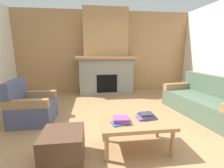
{
  "coord_description": "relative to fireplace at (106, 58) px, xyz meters",
  "views": [
    {
      "loc": [
        -0.45,
        -2.6,
        1.4
      ],
      "look_at": [
        0.02,
        1.13,
        0.6
      ],
      "focal_mm": 25.32,
      "sensor_mm": 36.0,
      "label": 1
    }
  ],
  "objects": [
    {
      "name": "book_stack_center",
      "position": [
        0.32,
        -3.14,
        -0.7
      ],
      "size": [
        0.29,
        0.25,
        0.08
      ],
      "color": "#7A3D84",
      "rests_on": "coffee_table"
    },
    {
      "name": "couch",
      "position": [
        2.0,
        -2.18,
        -0.88
      ],
      "size": [
        1.1,
        1.9,
        0.85
      ],
      "color": "#4C604C",
      "rests_on": "ground"
    },
    {
      "name": "book_stack_near_edge",
      "position": [
        -0.08,
        -3.25,
        -0.7
      ],
      "size": [
        0.27,
        0.24,
        0.07
      ],
      "color": "#335699",
      "rests_on": "coffee_table"
    },
    {
      "name": "coffee_table",
      "position": [
        0.14,
        -3.2,
        -0.79
      ],
      "size": [
        1.0,
        0.6,
        0.43
      ],
      "color": "#997047",
      "rests_on": "ground"
    },
    {
      "name": "ottoman",
      "position": [
        -0.85,
        -3.34,
        -0.96
      ],
      "size": [
        0.52,
        0.52,
        0.4
      ],
      "primitive_type": "cube",
      "color": "#4C3323",
      "rests_on": "ground"
    },
    {
      "name": "fireplace",
      "position": [
        0.0,
        0.0,
        0.0
      ],
      "size": [
        1.9,
        0.82,
        2.7
      ],
      "color": "gray",
      "rests_on": "ground"
    },
    {
      "name": "wall_back_wood_panel",
      "position": [
        0.0,
        0.38,
        0.19
      ],
      "size": [
        6.0,
        0.12,
        2.7
      ],
      "primitive_type": "cube",
      "color": "#A87A4C",
      "rests_on": "ground"
    },
    {
      "name": "ground",
      "position": [
        0.0,
        -2.62,
        -1.16
      ],
      "size": [
        9.0,
        9.0,
        0.0
      ],
      "primitive_type": "plane",
      "color": "#9E754C"
    },
    {
      "name": "armchair",
      "position": [
        -1.68,
        -2.08,
        -0.87
      ],
      "size": [
        0.76,
        0.76,
        0.85
      ],
      "color": "#474C6B",
      "rests_on": "ground"
    }
  ]
}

